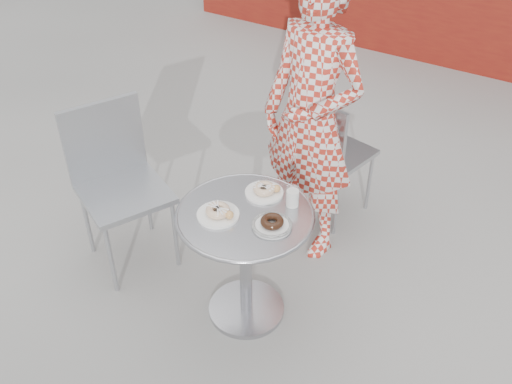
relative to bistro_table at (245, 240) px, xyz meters
The scene contains 9 objects.
ground 0.50m from the bistro_table, 11.21° to the right, with size 60.00×60.00×0.00m, color #A6A49E.
bistro_table is the anchor object (origin of this frame).
chair_far 1.03m from the bistro_table, 91.82° to the left, with size 0.48×0.48×0.85m.
chair_left 0.82m from the bistro_table, behind, with size 0.59×0.59×0.93m.
seated_person 0.75m from the bistro_table, 92.16° to the left, with size 0.60×0.40×1.66m, color #AE271A.
plate_far 0.25m from the bistro_table, 91.25° to the left, with size 0.19×0.19×0.05m.
plate_near 0.22m from the bistro_table, 138.50° to the right, with size 0.20×0.20×0.05m.
plate_checker 0.23m from the bistro_table, ahead, with size 0.18×0.18×0.05m.
milk_cup 0.31m from the bistro_table, 48.20° to the left, with size 0.06×0.06×0.10m.
Camera 1 is at (1.10, -1.69, 2.33)m, focal length 40.00 mm.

